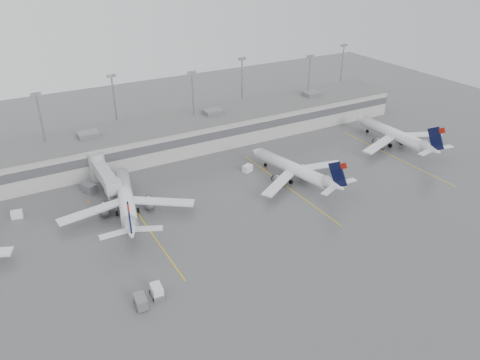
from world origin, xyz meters
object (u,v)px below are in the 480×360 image
jet_mid_right (296,169)px  jet_far_right (396,135)px  jet_mid_left (126,200)px  baggage_tug (157,292)px

jet_mid_right → jet_far_right: bearing=-6.0°
jet_mid_left → jet_far_right: (77.71, -1.58, 0.01)m
jet_mid_left → jet_far_right: 77.72m
jet_mid_left → baggage_tug: bearing=-84.7°
jet_mid_left → jet_mid_right: (40.28, -5.44, -0.18)m
jet_mid_right → jet_mid_left: bearing=160.5°
jet_mid_left → jet_mid_right: size_ratio=1.05×
jet_far_right → baggage_tug: jet_far_right is taller
jet_mid_right → jet_far_right: jet_far_right is taller
jet_mid_right → baggage_tug: 49.59m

